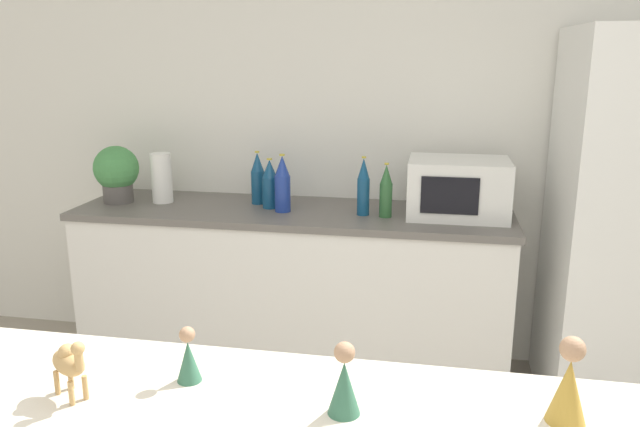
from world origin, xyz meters
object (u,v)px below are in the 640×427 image
(microwave, at_px, (458,188))
(back_bottle_2, at_px, (282,184))
(back_bottle_3, at_px, (386,191))
(paper_towel_roll, at_px, (162,178))
(back_bottle_4, at_px, (258,179))
(wise_man_figurine_blue, at_px, (188,358))
(back_bottle_1, at_px, (363,187))
(wise_man_figurine_crimson, at_px, (569,386))
(back_bottle_0, at_px, (270,184))
(camel_figurine, at_px, (69,362))
(wise_man_figurine_purple, at_px, (344,383))
(potted_plant, at_px, (117,172))

(microwave, xyz_separation_m, back_bottle_2, (-0.86, -0.07, -0.00))
(back_bottle_3, bearing_deg, paper_towel_roll, 175.76)
(back_bottle_4, xyz_separation_m, wise_man_figurine_blue, (0.43, -1.99, 0.03))
(back_bottle_1, relative_size, back_bottle_3, 1.09)
(back_bottle_2, relative_size, back_bottle_3, 1.10)
(back_bottle_1, relative_size, wise_man_figurine_crimson, 1.70)
(back_bottle_1, bearing_deg, wise_man_figurine_crimson, -72.22)
(back_bottle_1, bearing_deg, back_bottle_0, 173.62)
(wise_man_figurine_blue, bearing_deg, microwave, 72.65)
(paper_towel_roll, xyz_separation_m, back_bottle_4, (0.51, 0.06, 0.00))
(microwave, xyz_separation_m, back_bottle_3, (-0.34, -0.09, -0.01))
(back_bottle_1, relative_size, camel_figurine, 2.16)
(back_bottle_2, relative_size, back_bottle_4, 1.04)
(camel_figurine, bearing_deg, wise_man_figurine_purple, 4.68)
(camel_figurine, bearing_deg, back_bottle_2, 91.63)
(potted_plant, relative_size, camel_figurine, 2.24)
(back_bottle_3, xyz_separation_m, back_bottle_4, (-0.69, 0.15, 0.01))
(back_bottle_0, bearing_deg, wise_man_figurine_blue, -79.90)
(back_bottle_3, distance_m, camel_figurine, 2.00)
(wise_man_figurine_purple, bearing_deg, back_bottle_2, 107.30)
(back_bottle_3, height_order, wise_man_figurine_purple, back_bottle_3)
(back_bottle_4, relative_size, wise_man_figurine_purple, 1.90)
(camel_figurine, bearing_deg, back_bottle_0, 93.90)
(wise_man_figurine_blue, bearing_deg, back_bottle_4, 102.12)
(back_bottle_2, distance_m, back_bottle_3, 0.52)
(camel_figurine, xyz_separation_m, wise_man_figurine_crimson, (0.95, 0.09, -0.00))
(microwave, relative_size, wise_man_figurine_purple, 3.25)
(paper_towel_roll, height_order, back_bottle_4, back_bottle_4)
(camel_figurine, bearing_deg, microwave, 68.38)
(potted_plant, bearing_deg, wise_man_figurine_blue, -58.14)
(back_bottle_0, distance_m, wise_man_figurine_purple, 2.09)
(wise_man_figurine_blue, bearing_deg, back_bottle_1, 85.50)
(paper_towel_roll, bearing_deg, back_bottle_2, -6.48)
(microwave, relative_size, back_bottle_4, 1.71)
(back_bottle_0, bearing_deg, back_bottle_1, -6.38)
(back_bottle_1, xyz_separation_m, back_bottle_3, (0.11, -0.02, -0.01))
(back_bottle_3, bearing_deg, wise_man_figurine_crimson, -75.24)
(back_bottle_3, distance_m, wise_man_figurine_blue, 1.86)
(potted_plant, bearing_deg, back_bottle_2, -2.23)
(microwave, bearing_deg, potted_plant, -178.75)
(camel_figurine, bearing_deg, paper_towel_roll, 109.87)
(back_bottle_3, relative_size, wise_man_figurine_purple, 1.81)
(back_bottle_2, distance_m, back_bottle_4, 0.22)
(microwave, height_order, wise_man_figurine_crimson, wise_man_figurine_crimson)
(potted_plant, height_order, wise_man_figurine_blue, potted_plant)
(back_bottle_2, relative_size, wise_man_figurine_purple, 1.98)
(back_bottle_3, height_order, wise_man_figurine_crimson, wise_man_figurine_crimson)
(back_bottle_0, bearing_deg, potted_plant, -178.21)
(paper_towel_roll, xyz_separation_m, back_bottle_2, (0.68, -0.08, 0.01))
(potted_plant, xyz_separation_m, wise_man_figurine_blue, (1.17, -1.89, 0.00))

